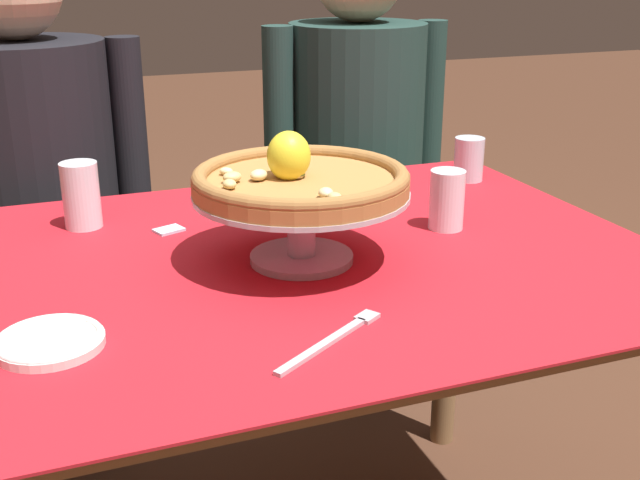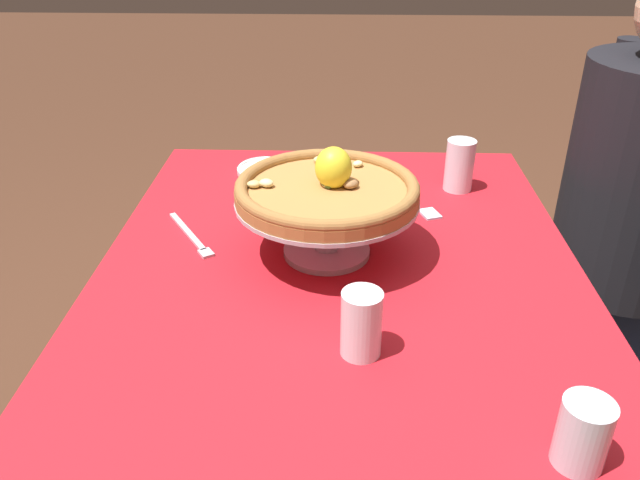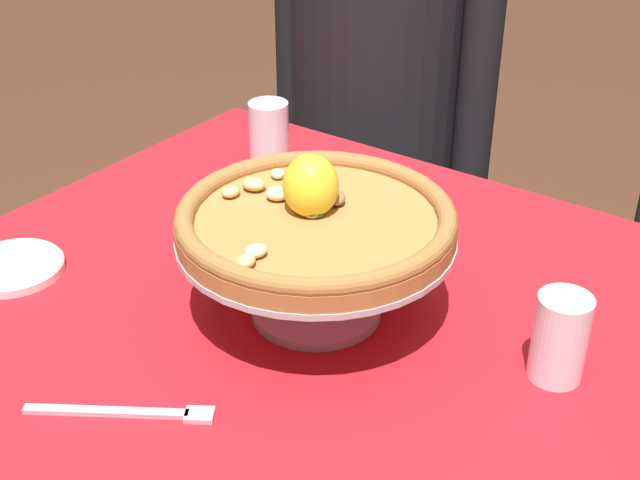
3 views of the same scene
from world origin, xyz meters
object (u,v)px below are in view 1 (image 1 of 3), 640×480
at_px(dinner_fork, 335,338).
at_px(side_plate, 50,341).
at_px(water_glass_back_left, 81,199).
at_px(diner_left, 39,213).
at_px(sugar_packet, 169,230).
at_px(water_glass_side_right, 447,204).
at_px(water_glass_back_right, 469,161).
at_px(diner_right, 356,173).
at_px(pizza_stand, 301,213).
at_px(pizza, 300,179).

bearing_deg(dinner_fork, side_plate, 162.30).
height_order(water_glass_back_left, side_plate, water_glass_back_left).
distance_m(side_plate, dinner_fork, 0.37).
height_order(water_glass_back_left, diner_left, diner_left).
height_order(side_plate, sugar_packet, side_plate).
bearing_deg(water_glass_side_right, water_glass_back_right, 52.40).
bearing_deg(sugar_packet, diner_right, 43.42).
relative_size(water_glass_back_left, diner_right, 0.10).
distance_m(pizza_stand, side_plate, 0.44).
bearing_deg(side_plate, diner_left, 89.38).
bearing_deg(water_glass_back_left, diner_left, 98.95).
height_order(pizza_stand, diner_left, diner_left).
height_order(side_plate, diner_right, diner_right).
distance_m(pizza_stand, dinner_fork, 0.29).
bearing_deg(side_plate, water_glass_back_left, 79.80).
height_order(water_glass_side_right, side_plate, water_glass_side_right).
xyz_separation_m(pizza, sugar_packet, (-0.17, 0.22, -0.14)).
height_order(pizza_stand, water_glass_side_right, pizza_stand).
height_order(dinner_fork, diner_right, diner_right).
distance_m(pizza_stand, sugar_packet, 0.29).
height_order(sugar_packet, diner_left, diner_left).
height_order(pizza, dinner_fork, pizza).
bearing_deg(water_glass_back_right, pizza, -147.29).
bearing_deg(diner_left, water_glass_side_right, -45.87).
distance_m(water_glass_side_right, water_glass_back_right, 0.34).
bearing_deg(sugar_packet, side_plate, -120.08).
bearing_deg(diner_right, pizza_stand, -118.79).
relative_size(dinner_fork, diner_right, 0.15).
distance_m(pizza, sugar_packet, 0.31).
distance_m(water_glass_side_right, diner_right, 0.78).
bearing_deg(dinner_fork, sugar_packet, 103.91).
relative_size(water_glass_side_right, water_glass_back_right, 1.15).
bearing_deg(pizza, diner_left, 116.76).
height_order(water_glass_side_right, sugar_packet, water_glass_side_right).
bearing_deg(dinner_fork, pizza, 79.58).
distance_m(water_glass_back_right, diner_right, 0.51).
bearing_deg(diner_left, sugar_packet, -68.72).
bearing_deg(pizza_stand, water_glass_side_right, 11.32).
relative_size(pizza_stand, pizza, 1.01).
xyz_separation_m(pizza_stand, diner_right, (0.44, 0.81, -0.19)).
bearing_deg(pizza_stand, side_plate, -157.49).
xyz_separation_m(water_glass_back_right, dinner_fork, (-0.56, -0.60, -0.04)).
height_order(pizza_stand, water_glass_back_right, pizza_stand).
height_order(water_glass_back_left, water_glass_back_right, water_glass_back_left).
xyz_separation_m(dinner_fork, sugar_packet, (-0.12, 0.50, -0.00)).
xyz_separation_m(pizza, water_glass_side_right, (0.30, 0.06, -0.09)).
relative_size(pizza_stand, water_glass_side_right, 3.20).
height_order(sugar_packet, diner_right, diner_right).
bearing_deg(pizza, water_glass_back_left, 136.26).
distance_m(pizza_stand, diner_right, 0.94).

